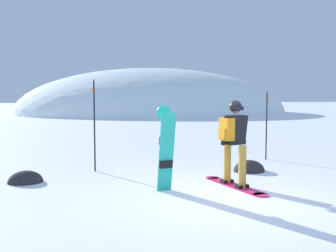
% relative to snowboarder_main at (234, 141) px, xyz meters
% --- Properties ---
extents(ground_plane, '(300.00, 300.00, 0.00)m').
position_rel_snowboarder_main_xyz_m(ground_plane, '(-0.57, -0.66, -0.92)').
color(ground_plane, white).
extents(ridge_peak_main, '(32.59, 29.33, 10.82)m').
position_rel_snowboarder_main_xyz_m(ridge_peak_main, '(9.43, 36.57, -0.92)').
color(ridge_peak_main, white).
rests_on(ridge_peak_main, ground).
extents(snowboarder_main, '(0.64, 1.83, 1.71)m').
position_rel_snowboarder_main_xyz_m(snowboarder_main, '(0.00, 0.00, 0.00)').
color(snowboarder_main, '#D11E5B').
rests_on(snowboarder_main, ground).
extents(spare_snowboard, '(0.28, 0.35, 1.63)m').
position_rel_snowboarder_main_xyz_m(spare_snowboard, '(-1.40, 0.04, -0.09)').
color(spare_snowboard, '#23B7A3').
rests_on(spare_snowboard, ground).
extents(piste_marker_near, '(0.20, 0.20, 2.22)m').
position_rel_snowboarder_main_xyz_m(piste_marker_near, '(-2.39, 2.42, 0.34)').
color(piste_marker_near, black).
rests_on(piste_marker_near, ground).
extents(piste_marker_far, '(0.20, 0.20, 1.96)m').
position_rel_snowboarder_main_xyz_m(piste_marker_far, '(2.48, 2.48, 0.20)').
color(piste_marker_far, black).
rests_on(piste_marker_far, ground).
extents(rock_dark, '(0.77, 0.66, 0.54)m').
position_rel_snowboarder_main_xyz_m(rock_dark, '(1.12, 1.19, -0.92)').
color(rock_dark, '#282628').
rests_on(rock_dark, ground).
extents(rock_mid, '(0.71, 0.60, 0.50)m').
position_rel_snowboarder_main_xyz_m(rock_mid, '(-3.93, 1.73, -0.92)').
color(rock_mid, '#282628').
rests_on(rock_mid, ground).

